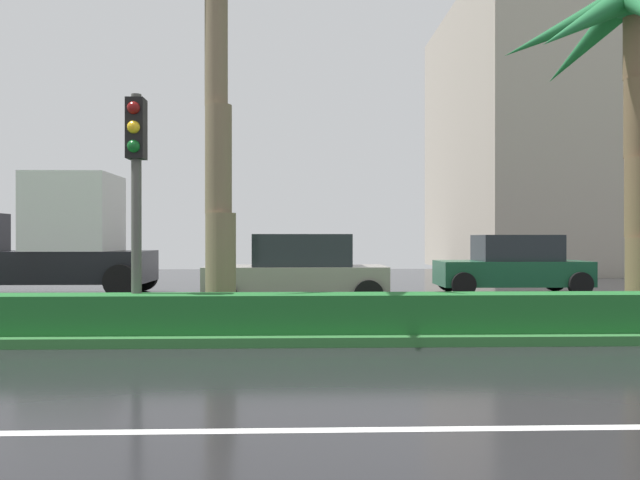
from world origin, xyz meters
name	(u,v)px	position (x,y,z in m)	size (l,w,h in m)	color
ground_plane	(25,325)	(0.00, 9.00, -0.05)	(90.00, 42.00, 0.10)	black
median_strip	(0,326)	(0.00, 8.00, 0.07)	(85.50, 4.00, 0.15)	#2D6B33
palm_tree_centre	(632,47)	(11.56, 8.41, 5.24)	(4.59, 4.61, 6.52)	brown
traffic_signal_median_right	(136,168)	(2.69, 6.79, 2.74)	(0.28, 0.43, 3.76)	#4C4C47
box_truck_lead	(40,241)	(-2.16, 15.09, 1.55)	(6.40, 2.64, 3.46)	black
car_in_traffic_second	(298,272)	(5.25, 11.84, 0.83)	(4.30, 2.02, 1.72)	gray
car_in_traffic_third	(513,265)	(11.55, 15.01, 0.83)	(4.30, 2.02, 1.72)	#195133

